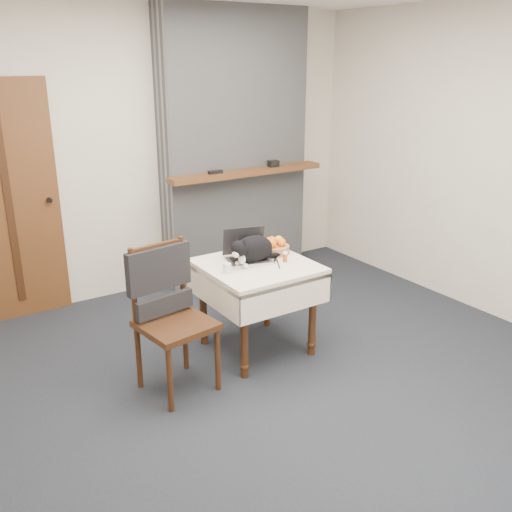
{
  "coord_description": "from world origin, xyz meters",
  "views": [
    {
      "loc": [
        -1.98,
        -2.96,
        2.14
      ],
      "look_at": [
        0.14,
        0.29,
        0.78
      ],
      "focal_mm": 40.0,
      "sensor_mm": 36.0,
      "label": 1
    }
  ],
  "objects_px": {
    "side_table": "(257,278)",
    "fruit_basket": "(275,247)",
    "laptop": "(247,252)",
    "chair": "(167,298)",
    "cream_jar": "(227,268)",
    "cat": "(254,249)",
    "door": "(8,204)",
    "pill_bottle": "(285,257)"
  },
  "relations": [
    {
      "from": "side_table",
      "to": "fruit_basket",
      "type": "height_order",
      "value": "fruit_basket"
    },
    {
      "from": "laptop",
      "to": "chair",
      "type": "xyz_separation_m",
      "value": [
        -0.75,
        -0.2,
        -0.12
      ]
    },
    {
      "from": "side_table",
      "to": "cream_jar",
      "type": "height_order",
      "value": "cream_jar"
    },
    {
      "from": "side_table",
      "to": "cat",
      "type": "relative_size",
      "value": 1.58
    },
    {
      "from": "side_table",
      "to": "cream_jar",
      "type": "relative_size",
      "value": 11.24
    },
    {
      "from": "cream_jar",
      "to": "door",
      "type": "bearing_deg",
      "value": 123.31
    },
    {
      "from": "chair",
      "to": "pill_bottle",
      "type": "bearing_deg",
      "value": -8.07
    },
    {
      "from": "laptop",
      "to": "pill_bottle",
      "type": "relative_size",
      "value": 4.95
    },
    {
      "from": "pill_bottle",
      "to": "cat",
      "type": "bearing_deg",
      "value": 149.01
    },
    {
      "from": "pill_bottle",
      "to": "chair",
      "type": "bearing_deg",
      "value": -179.88
    },
    {
      "from": "cream_jar",
      "to": "fruit_basket",
      "type": "xyz_separation_m",
      "value": [
        0.53,
        0.17,
        0.02
      ]
    },
    {
      "from": "side_table",
      "to": "door",
      "type": "bearing_deg",
      "value": 130.17
    },
    {
      "from": "side_table",
      "to": "laptop",
      "type": "height_order",
      "value": "laptop"
    },
    {
      "from": "door",
      "to": "laptop",
      "type": "distance_m",
      "value": 2.05
    },
    {
      "from": "cream_jar",
      "to": "laptop",
      "type": "bearing_deg",
      "value": 30.99
    },
    {
      "from": "side_table",
      "to": "cat",
      "type": "distance_m",
      "value": 0.22
    },
    {
      "from": "door",
      "to": "fruit_basket",
      "type": "height_order",
      "value": "door"
    },
    {
      "from": "fruit_basket",
      "to": "chair",
      "type": "xyz_separation_m",
      "value": [
        -1.02,
        -0.21,
        -0.11
      ]
    },
    {
      "from": "laptop",
      "to": "side_table",
      "type": "bearing_deg",
      "value": -69.08
    },
    {
      "from": "fruit_basket",
      "to": "laptop",
      "type": "bearing_deg",
      "value": -178.34
    },
    {
      "from": "door",
      "to": "pill_bottle",
      "type": "height_order",
      "value": "door"
    },
    {
      "from": "side_table",
      "to": "chair",
      "type": "height_order",
      "value": "chair"
    },
    {
      "from": "pill_bottle",
      "to": "fruit_basket",
      "type": "bearing_deg",
      "value": 76.27
    },
    {
      "from": "laptop",
      "to": "chair",
      "type": "bearing_deg",
      "value": -150.76
    },
    {
      "from": "side_table",
      "to": "cream_jar",
      "type": "xyz_separation_m",
      "value": [
        -0.28,
        -0.04,
        0.15
      ]
    },
    {
      "from": "cream_jar",
      "to": "chair",
      "type": "xyz_separation_m",
      "value": [
        -0.49,
        -0.04,
        -0.1
      ]
    },
    {
      "from": "door",
      "to": "pill_bottle",
      "type": "bearing_deg",
      "value": -47.25
    },
    {
      "from": "cat",
      "to": "cream_jar",
      "type": "height_order",
      "value": "cat"
    },
    {
      "from": "door",
      "to": "laptop",
      "type": "height_order",
      "value": "door"
    },
    {
      "from": "chair",
      "to": "side_table",
      "type": "bearing_deg",
      "value": -2.36
    },
    {
      "from": "door",
      "to": "side_table",
      "type": "relative_size",
      "value": 2.56
    },
    {
      "from": "side_table",
      "to": "laptop",
      "type": "bearing_deg",
      "value": 96.4
    },
    {
      "from": "cat",
      "to": "cream_jar",
      "type": "distance_m",
      "value": 0.3
    },
    {
      "from": "cream_jar",
      "to": "fruit_basket",
      "type": "relative_size",
      "value": 0.31
    },
    {
      "from": "pill_bottle",
      "to": "side_table",
      "type": "bearing_deg",
      "value": 159.26
    },
    {
      "from": "pill_bottle",
      "to": "fruit_basket",
      "type": "height_order",
      "value": "fruit_basket"
    },
    {
      "from": "cream_jar",
      "to": "pill_bottle",
      "type": "xyz_separation_m",
      "value": [
        0.48,
        -0.04,
        0.01
      ]
    },
    {
      "from": "fruit_basket",
      "to": "pill_bottle",
      "type": "bearing_deg",
      "value": -103.73
    },
    {
      "from": "side_table",
      "to": "pill_bottle",
      "type": "bearing_deg",
      "value": -20.74
    },
    {
      "from": "cream_jar",
      "to": "pill_bottle",
      "type": "bearing_deg",
      "value": -4.28
    },
    {
      "from": "side_table",
      "to": "cat",
      "type": "height_order",
      "value": "cat"
    },
    {
      "from": "door",
      "to": "cream_jar",
      "type": "height_order",
      "value": "door"
    }
  ]
}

